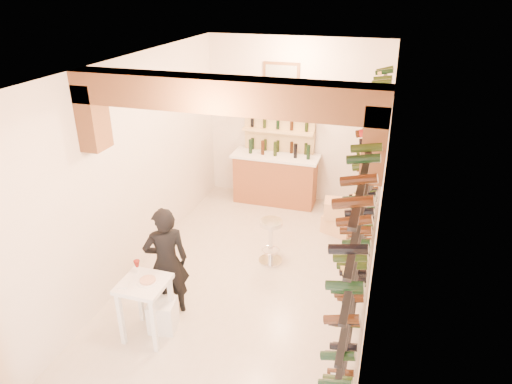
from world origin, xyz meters
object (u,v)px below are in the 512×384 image
back_counter (275,177)px  wine_rack (363,198)px  tasting_table (144,292)px  chrome_barstool (271,238)px  white_stool (163,315)px  crate_lower (338,225)px  person (166,262)px

back_counter → wine_rack: bearing=-55.3°
tasting_table → back_counter: bearing=82.7°
back_counter → tasting_table: bearing=-97.7°
wine_rack → back_counter: bearing=124.7°
chrome_barstool → wine_rack: bearing=-20.5°
back_counter → white_stool: size_ratio=4.10×
chrome_barstool → crate_lower: size_ratio=1.40×
wine_rack → person: (-2.35, -1.04, -0.76)m
person → chrome_barstool: (1.00, 1.55, -0.36)m
crate_lower → wine_rack: bearing=-76.1°
tasting_table → crate_lower: (1.97, 3.29, -0.51)m
back_counter → white_stool: 4.07m
wine_rack → crate_lower: (-0.43, 1.74, -1.39)m
white_stool → person: bearing=101.3°
white_stool → chrome_barstool: (0.93, 1.89, 0.22)m
wine_rack → white_stool: bearing=-148.7°
white_stool → person: 0.67m
wine_rack → tasting_table: wine_rack is taller
tasting_table → white_stool: tasting_table is taller
chrome_barstool → tasting_table: bearing=-117.2°
wine_rack → chrome_barstool: bearing=159.5°
white_stool → chrome_barstool: 2.12m
chrome_barstool → crate_lower: bearing=53.4°
back_counter → person: (-0.52, -3.69, 0.25)m
tasting_table → crate_lower: 3.87m
tasting_table → crate_lower: bearing=59.5°
white_stool → chrome_barstool: bearing=63.8°
tasting_table → white_stool: size_ratio=2.37×
chrome_barstool → crate_lower: 1.57m
tasting_table → chrome_barstool: bearing=63.3°
white_stool → person: (-0.07, 0.34, 0.58)m
crate_lower → back_counter: bearing=147.1°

